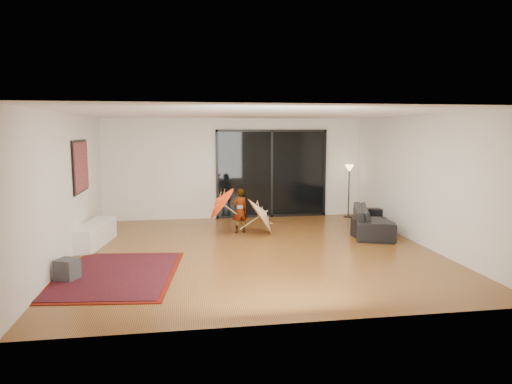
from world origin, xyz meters
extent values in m
plane|color=brown|center=(0.00, 0.00, 0.00)|extent=(7.00, 7.00, 0.00)
plane|color=white|center=(0.00, 0.00, 2.70)|extent=(7.00, 7.00, 0.00)
plane|color=silver|center=(0.00, 3.50, 1.35)|extent=(7.00, 0.00, 7.00)
plane|color=silver|center=(0.00, -3.50, 1.35)|extent=(7.00, 0.00, 7.00)
plane|color=silver|center=(-3.50, 0.00, 1.35)|extent=(0.00, 7.00, 7.00)
plane|color=silver|center=(3.50, 0.00, 1.35)|extent=(0.00, 7.00, 7.00)
cube|color=black|center=(1.00, 3.47, 1.20)|extent=(3.00, 0.04, 2.40)
cube|color=black|center=(1.00, 3.45, 2.37)|extent=(3.06, 0.06, 0.06)
cube|color=black|center=(1.00, 3.45, 0.03)|extent=(3.06, 0.06, 0.06)
cube|color=black|center=(1.00, 3.45, 1.20)|extent=(0.06, 0.06, 2.40)
cube|color=black|center=(-3.48, 1.00, 1.65)|extent=(0.02, 1.28, 1.08)
cube|color=#1C411A|center=(-3.46, 1.00, 1.65)|extent=(0.03, 1.18, 0.98)
cube|color=white|center=(-3.25, 0.96, 0.23)|extent=(0.67, 1.71, 0.46)
cube|color=#424244|center=(-3.25, -1.34, 0.17)|extent=(0.40, 0.40, 0.35)
cube|color=#5D1107|center=(-2.50, -1.19, 0.01)|extent=(2.18, 2.84, 0.01)
cube|color=#651409|center=(-2.50, -1.19, 0.01)|extent=(2.00, 2.66, 0.02)
imported|color=black|center=(2.95, 1.11, 0.31)|extent=(1.45, 2.25, 0.61)
cube|color=black|center=(2.73, 0.62, 0.20)|extent=(0.75, 0.75, 0.41)
cylinder|color=black|center=(3.10, 3.12, 0.01)|extent=(0.25, 0.25, 0.03)
cylinder|color=black|center=(3.10, 3.12, 0.67)|extent=(0.03, 0.03, 1.33)
cone|color=#FFD899|center=(3.10, 3.12, 1.35)|extent=(0.25, 0.25, 0.20)
imported|color=#999999|center=(-0.11, 1.63, 0.52)|extent=(0.43, 0.34, 1.05)
cone|color=#FE3B0D|center=(-0.66, 1.58, 0.74)|extent=(0.66, 0.85, 0.78)
cylinder|color=tan|center=(-0.66, 1.58, 0.40)|extent=(0.41, 0.02, 0.33)
cylinder|color=tan|center=(-0.66, 1.58, 0.84)|extent=(0.05, 0.02, 0.05)
cone|color=silver|center=(0.49, 1.48, 0.51)|extent=(0.69, 0.98, 0.92)
cylinder|color=tan|center=(0.49, 1.48, 0.13)|extent=(0.47, 0.02, 0.32)
cylinder|color=tan|center=(0.49, 1.48, 0.62)|extent=(0.05, 0.02, 0.05)
camera|label=1|loc=(-1.36, -8.77, 2.39)|focal=32.00mm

